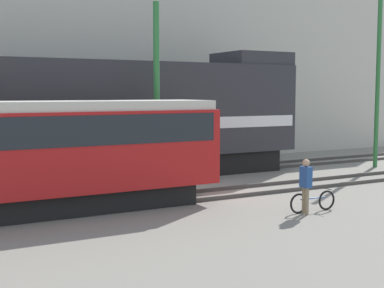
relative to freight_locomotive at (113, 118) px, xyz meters
name	(u,v)px	position (x,y,z in m)	size (l,w,h in m)	color
ground_plane	(176,190)	(1.22, -3.43, -2.61)	(120.00, 120.00, 0.00)	gray
track_near	(197,196)	(1.22, -5.09, -2.54)	(60.00, 1.50, 0.14)	#47423D
track_far	(140,176)	(1.22, 0.00, -2.54)	(60.00, 1.50, 0.14)	#47423D
building_backdrop	(87,67)	(1.22, 7.37, 2.45)	(42.49, 6.00, 10.12)	beige
freight_locomotive	(113,118)	(0.00, 0.00, 0.00)	(17.32, 3.04, 5.57)	black
streetcar	(16,151)	(-4.91, -5.09, -0.64)	(12.61, 2.54, 3.44)	black
bicycle	(313,202)	(3.29, -8.78, -2.29)	(1.73, 0.44, 0.69)	black
person	(306,181)	(2.88, -8.92, -1.58)	(0.23, 0.37, 1.69)	#8C7A5B
utility_pole_center	(157,96)	(0.86, -2.54, 0.96)	(0.24, 0.24, 7.13)	#2D7238
utility_pole_right	(378,82)	(12.79, -2.54, 1.58)	(0.21, 0.21, 8.37)	#2D7238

